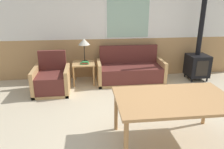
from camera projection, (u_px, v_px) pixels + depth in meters
ground_plane at (149, 125)px, 3.76m from camera, size 16.00×16.00×0.00m
wall_back at (125, 27)px, 5.78m from camera, size 7.20×0.09×2.70m
couch at (130, 72)px, 5.65m from camera, size 1.70×0.76×0.91m
armchair at (52, 81)px, 5.04m from camera, size 0.80×0.81×0.91m
side_table at (84, 66)px, 5.51m from camera, size 0.55×0.55×0.54m
table_lamp at (84, 43)px, 5.42m from camera, size 0.29×0.29×0.59m
book_stack at (85, 63)px, 5.39m from camera, size 0.21×0.17×0.06m
dining_table at (174, 102)px, 3.09m from camera, size 1.66×1.02×0.74m
wood_stove at (198, 59)px, 5.76m from camera, size 0.52×0.54×2.46m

